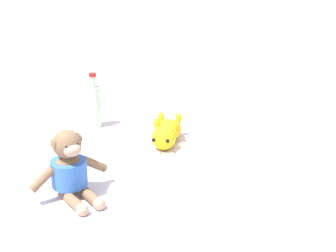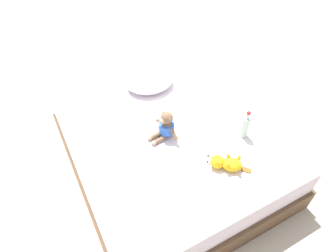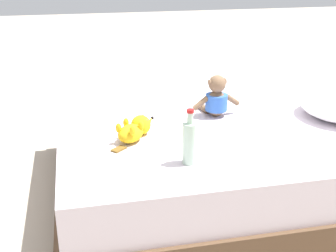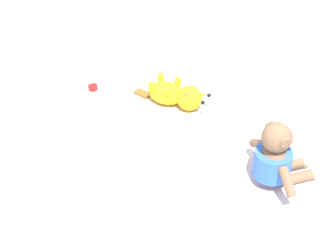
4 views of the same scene
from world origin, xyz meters
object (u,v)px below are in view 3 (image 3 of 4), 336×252
(bed, at_px, (222,154))
(plush_yellow_creature, at_px, (135,129))
(glass_bottle, at_px, (190,142))
(plush_monkey, at_px, (216,99))

(bed, bearing_deg, plush_yellow_creature, -70.57)
(plush_yellow_creature, distance_m, glass_bottle, 0.38)
(plush_monkey, bearing_deg, plush_yellow_creature, -64.92)
(plush_monkey, distance_m, glass_bottle, 0.62)
(bed, distance_m, plush_monkey, 0.33)
(plush_monkey, bearing_deg, glass_bottle, -28.39)
(glass_bottle, bearing_deg, plush_monkey, 151.61)
(bed, bearing_deg, plush_monkey, -136.48)
(bed, xyz_separation_m, glass_bottle, (0.51, -0.34, 0.33))
(plush_yellow_creature, bearing_deg, bed, 109.43)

